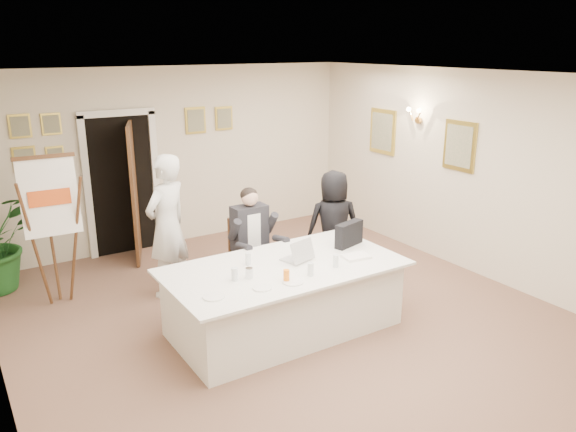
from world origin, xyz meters
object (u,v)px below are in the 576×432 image
(seated_man, at_px, (252,241))
(standing_woman, at_px, (333,225))
(laptop, at_px, (297,248))
(conference_table, at_px, (284,297))
(flip_chart, at_px, (54,239))
(laptop_bag, at_px, (349,234))
(steel_jug, at_px, (249,273))
(paper_stack, at_px, (356,257))
(oj_glass, at_px, (286,276))
(standing_man, at_px, (167,226))

(seated_man, height_order, standing_woman, standing_woman)
(seated_man, relative_size, laptop, 4.01)
(seated_man, xyz_separation_m, laptop, (0.05, -0.98, 0.21))
(conference_table, relative_size, flip_chart, 1.42)
(laptop_bag, relative_size, steel_jug, 3.80)
(flip_chart, xyz_separation_m, paper_stack, (2.83, -2.29, -0.07))
(seated_man, distance_m, laptop, 1.00)
(flip_chart, xyz_separation_m, steel_jug, (1.52, -2.14, -0.03))
(conference_table, xyz_separation_m, standing_woman, (1.35, 0.90, 0.36))
(standing_woman, height_order, oj_glass, standing_woman)
(flip_chart, bearing_deg, paper_stack, -39.03)
(seated_man, bearing_deg, steel_jug, -127.07)
(laptop_bag, relative_size, oj_glass, 3.22)
(flip_chart, height_order, oj_glass, flip_chart)
(laptop, xyz_separation_m, paper_stack, (0.60, -0.33, -0.12))
(seated_man, height_order, standing_man, standing_man)
(standing_woman, height_order, laptop_bag, standing_woman)
(standing_man, bearing_deg, oj_glass, 76.94)
(standing_woman, height_order, laptop, standing_woman)
(paper_stack, distance_m, oj_glass, 1.04)
(oj_glass, bearing_deg, standing_man, 104.78)
(flip_chart, xyz_separation_m, laptop, (2.23, -1.96, 0.06))
(steel_jug, bearing_deg, conference_table, 10.74)
(standing_man, height_order, laptop_bag, standing_man)
(standing_man, bearing_deg, paper_stack, 102.37)
(flip_chart, relative_size, steel_jug, 16.85)
(standing_man, bearing_deg, laptop, 94.52)
(standing_man, bearing_deg, seated_man, 121.69)
(oj_glass, bearing_deg, laptop_bag, 22.81)
(steel_jug, bearing_deg, standing_woman, 28.35)
(flip_chart, xyz_separation_m, standing_man, (1.27, -0.45, 0.06))
(conference_table, height_order, standing_man, standing_man)
(paper_stack, xyz_separation_m, oj_glass, (-1.03, -0.14, 0.05))
(standing_man, bearing_deg, flip_chart, -47.39)
(flip_chart, xyz_separation_m, standing_woman, (3.36, -1.15, -0.10))
(conference_table, distance_m, flip_chart, 2.91)
(standing_man, distance_m, standing_woman, 2.21)
(laptop_bag, distance_m, oj_glass, 1.32)
(steel_jug, bearing_deg, laptop, 14.30)
(paper_stack, bearing_deg, laptop, 151.15)
(flip_chart, distance_m, laptop_bag, 3.57)
(standing_man, relative_size, oj_glass, 14.13)
(seated_man, distance_m, paper_stack, 1.46)
(standing_man, bearing_deg, steel_jug, 70.50)
(flip_chart, height_order, laptop_bag, flip_chart)
(laptop, bearing_deg, standing_man, 107.99)
(oj_glass, xyz_separation_m, steel_jug, (-0.28, 0.29, -0.01))
(conference_table, relative_size, standing_woman, 1.73)
(standing_woman, distance_m, laptop_bag, 0.86)
(standing_woman, xyz_separation_m, steel_jug, (-1.84, -0.99, 0.07))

